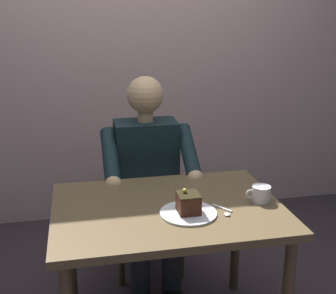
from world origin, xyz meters
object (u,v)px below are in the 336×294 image
object	(u,v)px
dining_table	(168,223)
seated_person	(148,179)
coffee_cup	(261,194)
chair	(144,191)
dessert_spoon	(225,211)
cake_slice	(188,203)

from	to	relation	value
dining_table	seated_person	size ratio (longest dim) A/B	0.86
dining_table	seated_person	distance (m)	0.56
seated_person	coffee_cup	distance (m)	0.75
chair	dessert_spoon	distance (m)	0.91
chair	dessert_spoon	size ratio (longest dim) A/B	6.43
seated_person	dining_table	bearing A→B (deg)	90.00
chair	coffee_cup	distance (m)	0.93
dining_table	chair	bearing A→B (deg)	-90.00
dining_table	dessert_spoon	size ratio (longest dim) A/B	7.61
chair	coffee_cup	xyz separation A→B (m)	(-0.43, 0.77, 0.27)
dining_table	cake_slice	bearing A→B (deg)	124.69
chair	cake_slice	world-z (taller)	chair
seated_person	dessert_spoon	size ratio (longest dim) A/B	8.87
seated_person	cake_slice	xyz separation A→B (m)	(-0.07, 0.66, 0.14)
coffee_cup	dining_table	bearing A→B (deg)	-5.32
dining_table	dessert_spoon	xyz separation A→B (m)	(-0.23, 0.11, 0.09)
seated_person	dessert_spoon	bearing A→B (deg)	109.06
dining_table	coffee_cup	distance (m)	0.45
dining_table	cake_slice	xyz separation A→B (m)	(-0.07, 0.10, 0.14)
dining_table	chair	size ratio (longest dim) A/B	1.18
dining_table	chair	distance (m)	0.75
dessert_spoon	cake_slice	bearing A→B (deg)	-4.67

